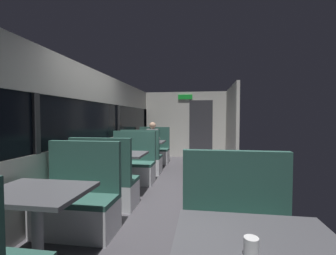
{
  "coord_description": "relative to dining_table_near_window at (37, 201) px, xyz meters",
  "views": [
    {
      "loc": [
        0.59,
        -3.96,
        1.4
      ],
      "look_at": [
        -0.47,
        3.18,
        1.08
      ],
      "focal_mm": 24.61,
      "sensor_mm": 36.0,
      "label": 1
    }
  ],
  "objects": [
    {
      "name": "ground_plane",
      "position": [
        0.89,
        2.09,
        -0.65
      ],
      "size": [
        3.3,
        9.2,
        0.02
      ],
      "primitive_type": "cube",
      "color": "#423F44"
    },
    {
      "name": "carriage_window_panel_left",
      "position": [
        -0.56,
        2.09,
        0.47
      ],
      "size": [
        0.09,
        8.48,
        2.3
      ],
      "color": "beige",
      "rests_on": "ground_plane"
    },
    {
      "name": "carriage_end_bulkhead",
      "position": [
        0.95,
        6.28,
        0.5
      ],
      "size": [
        2.9,
        0.11,
        2.3
      ],
      "color": "beige",
      "rests_on": "ground_plane"
    },
    {
      "name": "carriage_aisle_panel_right",
      "position": [
        2.34,
        5.09,
        0.51
      ],
      "size": [
        0.08,
        2.4,
        2.3
      ],
      "primitive_type": "cube",
      "color": "beige",
      "rests_on": "ground_plane"
    },
    {
      "name": "dining_table_near_window",
      "position": [
        0.0,
        0.0,
        0.0
      ],
      "size": [
        0.9,
        0.7,
        0.74
      ],
      "color": "#9E9EA3",
      "rests_on": "ground_plane"
    },
    {
      "name": "bench_near_window_facing_entry",
      "position": [
        0.0,
        0.7,
        -0.31
      ],
      "size": [
        0.95,
        0.5,
        1.1
      ],
      "color": "silver",
      "rests_on": "ground_plane"
    },
    {
      "name": "dining_table_mid_window",
      "position": [
        0.0,
        2.19,
        0.0
      ],
      "size": [
        0.9,
        0.7,
        0.74
      ],
      "color": "#9E9EA3",
      "rests_on": "ground_plane"
    },
    {
      "name": "bench_mid_window_facing_end",
      "position": [
        0.0,
        1.49,
        -0.31
      ],
      "size": [
        0.95,
        0.5,
        1.1
      ],
      "color": "silver",
      "rests_on": "ground_plane"
    },
    {
      "name": "bench_mid_window_facing_entry",
      "position": [
        0.0,
        2.89,
        -0.31
      ],
      "size": [
        0.95,
        0.5,
        1.1
      ],
      "color": "silver",
      "rests_on": "ground_plane"
    },
    {
      "name": "dining_table_far_window",
      "position": [
        0.0,
        4.38,
        0.0
      ],
      "size": [
        0.9,
        0.7,
        0.74
      ],
      "color": "#9E9EA3",
      "rests_on": "ground_plane"
    },
    {
      "name": "bench_far_window_facing_end",
      "position": [
        0.0,
        3.68,
        -0.31
      ],
      "size": [
        0.95,
        0.5,
        1.1
      ],
      "color": "silver",
      "rests_on": "ground_plane"
    },
    {
      "name": "bench_far_window_facing_entry",
      "position": [
        0.0,
        5.08,
        -0.31
      ],
      "size": [
        0.95,
        0.5,
        1.1
      ],
      "color": "silver",
      "rests_on": "ground_plane"
    },
    {
      "name": "bench_front_aisle_facing_entry",
      "position": [
        1.79,
        0.1,
        -0.31
      ],
      "size": [
        0.95,
        0.5,
        1.1
      ],
      "color": "silver",
      "rests_on": "ground_plane"
    },
    {
      "name": "seated_passenger",
      "position": [
        0.0,
        5.0,
        -0.1
      ],
      "size": [
        0.47,
        0.55,
        1.26
      ],
      "color": "#26262D",
      "rests_on": "ground_plane"
    },
    {
      "name": "coffee_cup_primary",
      "position": [
        1.72,
        -0.75,
        0.15
      ],
      "size": [
        0.07,
        0.07,
        0.09
      ],
      "color": "white",
      "rests_on": "dining_table_front_aisle"
    }
  ]
}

